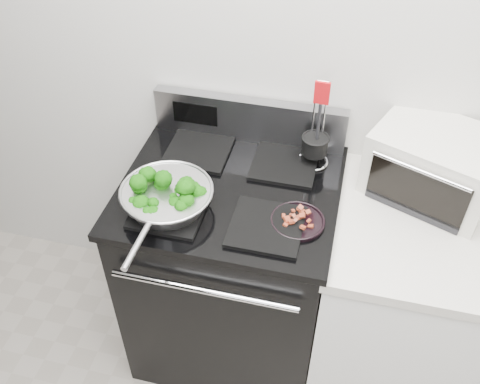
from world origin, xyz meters
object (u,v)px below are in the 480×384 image
(gas_range, at_px, (232,268))
(utensil_holder, at_px, (314,149))
(bacon_plate, at_px, (298,219))
(toaster_oven, at_px, (435,164))
(skillet, at_px, (167,197))

(gas_range, height_order, utensil_holder, utensil_holder)
(bacon_plate, xyz_separation_m, toaster_oven, (0.43, 0.31, 0.08))
(gas_range, bearing_deg, utensil_holder, 37.15)
(gas_range, height_order, bacon_plate, gas_range)
(toaster_oven, bearing_deg, gas_range, -142.99)
(skillet, height_order, toaster_oven, toaster_oven)
(skillet, xyz_separation_m, bacon_plate, (0.45, 0.04, -0.03))
(utensil_holder, xyz_separation_m, toaster_oven, (0.43, -0.02, 0.03))
(skillet, distance_m, bacon_plate, 0.45)
(utensil_holder, bearing_deg, bacon_plate, -88.01)
(skillet, bearing_deg, bacon_plate, 5.79)
(gas_range, xyz_separation_m, toaster_oven, (0.70, 0.19, 0.55))
(skillet, relative_size, toaster_oven, 1.00)
(utensil_holder, bearing_deg, toaster_oven, 0.17)
(gas_range, distance_m, utensil_holder, 0.63)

